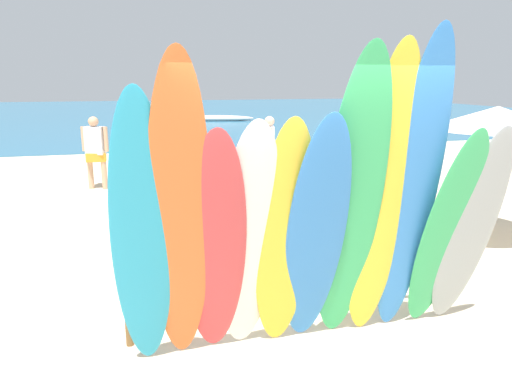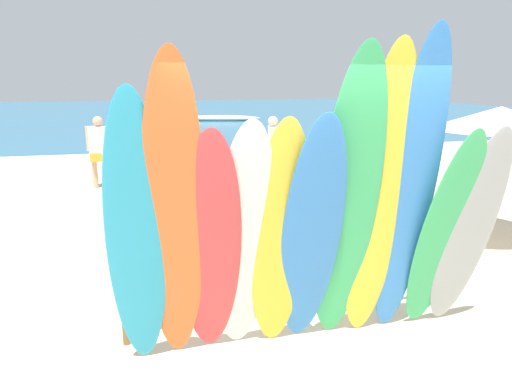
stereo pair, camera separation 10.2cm
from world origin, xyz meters
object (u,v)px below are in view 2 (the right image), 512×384
object	(u,v)px
surfboard_rack	(295,267)
beach_umbrella	(500,118)
surfboard_green_6	(347,206)
distant_boat	(221,118)
surfboard_yellow_4	(280,241)
beachgoer_near_rack	(273,147)
surfboard_red_2	(211,250)
surfboard_white_3	(244,244)
surfboard_orange_1	(174,223)
surfboard_blue_5	(311,238)
surfboard_blue_8	(409,194)
surfboard_teal_0	(137,240)
beachgoer_strolling	(187,135)
surfboard_yellow_7	(378,201)
surfboard_grey_10	(469,232)
surfboard_green_9	(443,235)
beachgoer_midbeach	(100,147)
beachgoer_photographing	(139,135)
beach_chair_red	(410,196)

from	to	relation	value
surfboard_rack	beach_umbrella	bearing A→B (deg)	24.80
surfboard_green_6	distant_boat	bearing A→B (deg)	86.89
surfboard_yellow_4	beachgoer_near_rack	xyz separation A→B (m)	(1.66, 6.32, -0.14)
surfboard_red_2	surfboard_yellow_4	distance (m)	0.59
surfboard_white_3	surfboard_orange_1	bearing A→B (deg)	-172.12
surfboard_blue_5	surfboard_blue_8	world-z (taller)	surfboard_blue_8
surfboard_white_3	surfboard_yellow_4	size ratio (longest dim) A/B	1.00
surfboard_blue_5	surfboard_blue_8	distance (m)	0.95
surfboard_orange_1	distant_boat	world-z (taller)	surfboard_orange_1
surfboard_rack	surfboard_yellow_4	world-z (taller)	surfboard_yellow_4
surfboard_teal_0	surfboard_white_3	size ratio (longest dim) A/B	1.11
surfboard_rack	surfboard_teal_0	world-z (taller)	surfboard_teal_0
surfboard_yellow_4	surfboard_red_2	bearing A→B (deg)	-177.14
surfboard_rack	surfboard_red_2	size ratio (longest dim) A/B	1.57
surfboard_teal_0	surfboard_white_3	bearing A→B (deg)	4.14
surfboard_blue_8	beach_umbrella	distance (m)	3.48
surfboard_green_6	surfboard_blue_8	bearing A→B (deg)	4.46
surfboard_green_6	surfboard_blue_8	world-z (taller)	surfboard_blue_8
surfboard_green_6	beachgoer_strolling	world-z (taller)	surfboard_green_6
surfboard_yellow_7	surfboard_grey_10	size ratio (longest dim) A/B	1.32
surfboard_green_9	beachgoer_strolling	size ratio (longest dim) A/B	1.21
beach_umbrella	distant_boat	xyz separation A→B (m)	(-0.53, 21.82, -1.69)
surfboard_yellow_7	distant_boat	size ratio (longest dim) A/B	0.60
surfboard_grey_10	beachgoer_midbeach	distance (m)	8.24
surfboard_orange_1	beachgoer_near_rack	size ratio (longest dim) A/B	1.67
beachgoer_photographing	distant_boat	xyz separation A→B (m)	(4.55, 15.14, -0.83)
beachgoer_photographing	beach_chair_red	xyz separation A→B (m)	(4.59, -5.32, -0.57)
surfboard_yellow_7	surfboard_blue_8	size ratio (longest dim) A/B	0.96
distant_boat	beachgoer_strolling	bearing A→B (deg)	-102.27
surfboard_teal_0	surfboard_green_9	distance (m)	2.71
surfboard_teal_0	beachgoer_photographing	distance (m)	8.85
surfboard_orange_1	beach_umbrella	xyz separation A→B (m)	(4.73, 2.21, 0.54)
surfboard_blue_8	surfboard_red_2	bearing A→B (deg)	-176.76
surfboard_teal_0	surfboard_green_9	size ratio (longest dim) A/B	1.16
surfboard_yellow_7	surfboard_blue_8	world-z (taller)	surfboard_blue_8
surfboard_teal_0	surfboard_red_2	size ratio (longest dim) A/B	1.13
beachgoer_strolling	distant_boat	size ratio (longest dim) A/B	0.37
surfboard_green_9	surfboard_orange_1	bearing A→B (deg)	176.80
surfboard_yellow_4	beachgoer_midbeach	distance (m)	7.54
surfboard_yellow_7	surfboard_blue_5	bearing A→B (deg)	-176.73
surfboard_green_9	surfboard_grey_10	bearing A→B (deg)	-1.31
surfboard_green_9	surfboard_yellow_4	bearing A→B (deg)	174.32
surfboard_rack	surfboard_green_9	bearing A→B (deg)	-22.64
beachgoer_midbeach	beach_umbrella	world-z (taller)	beach_umbrella
beachgoer_midbeach	beachgoer_strolling	xyz separation A→B (m)	(2.04, 1.28, 0.07)
beach_chair_red	surfboard_teal_0	bearing A→B (deg)	-147.72
surfboard_teal_0	surfboard_yellow_4	xyz separation A→B (m)	(1.16, 0.05, -0.12)
surfboard_red_2	beach_umbrella	world-z (taller)	surfboard_red_2
surfboard_yellow_7	distant_boat	xyz separation A→B (m)	(2.45, 23.95, -1.20)
surfboard_yellow_4	surfboard_grey_10	world-z (taller)	surfboard_yellow_4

